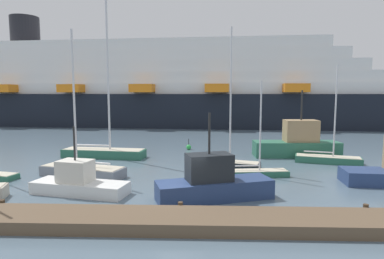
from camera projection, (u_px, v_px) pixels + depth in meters
The scene contains 12 objects.
ground_plane at pixel (183, 202), 17.17m from camera, with size 600.00×600.00×0.00m, color slate.
dock_pier at pixel (178, 220), 14.00m from camera, with size 21.44×2.55×0.66m.
sailboat_0 at pixel (83, 169), 22.51m from camera, with size 6.24×3.36×10.04m.
sailboat_1 at pixel (254, 172), 22.55m from camera, with size 4.82×1.61×6.60m.
sailboat_4 at pixel (225, 161), 25.48m from camera, with size 5.72×3.03×10.72m.
sailboat_5 at pixel (328, 158), 26.84m from camera, with size 5.34×2.91×8.04m.
sailboat_6 at pixel (104, 150), 29.17m from camera, with size 7.59×2.71×14.27m.
fishing_boat_0 at pixel (79, 183), 18.59m from camera, with size 5.79×2.83×3.89m.
fishing_boat_2 at pixel (213, 183), 17.60m from camera, with size 6.59×3.69×4.73m.
fishing_boat_3 at pixel (297, 144), 29.69m from camera, with size 7.73×2.44×6.03m.
channel_buoy_0 at pixel (189, 147), 33.33m from camera, with size 0.52×0.52×1.12m.
cruise_ship at pixel (121, 90), 60.41m from camera, with size 104.13×22.69×20.15m.
Camera 1 is at (1.07, -16.62, 5.73)m, focal length 30.32 mm.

